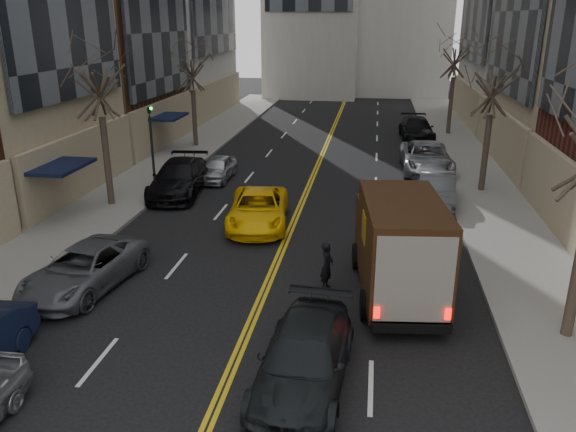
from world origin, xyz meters
name	(u,v)px	position (x,y,z in m)	size (l,w,h in m)	color
sidewalk_left	(162,168)	(-9.00, 27.00, 0.07)	(4.00, 66.00, 0.15)	slate
sidewalk_right	(478,180)	(9.00, 27.00, 0.07)	(4.00, 66.00, 0.15)	slate
tree_lf_mid	(96,62)	(-8.80, 20.00, 6.60)	(3.20, 3.20, 8.91)	#382D23
tree_lf_far	(191,56)	(-8.80, 33.00, 6.02)	(3.20, 3.20, 8.12)	#382D23
tree_rt_mid	(496,68)	(8.80, 25.00, 6.17)	(3.20, 3.20, 8.32)	#382D23
tree_rt_far	(457,42)	(8.80, 40.00, 6.74)	(3.20, 3.20, 9.11)	#382D23
traffic_signal	(152,140)	(-7.39, 22.00, 2.82)	(0.29, 0.26, 4.70)	black
ups_truck	(398,246)	(4.20, 12.98, 1.67)	(2.98, 6.25, 3.31)	black
observer_sedan	(304,359)	(1.89, 7.84, 0.73)	(2.35, 5.14, 1.46)	black
taxi	(258,209)	(-1.45, 18.60, 0.73)	(2.41, 5.23, 1.45)	yellow
pedestrian	(327,266)	(1.98, 13.04, 0.81)	(0.59, 0.39, 1.63)	black
parked_lf_c	(84,268)	(-5.85, 11.90, 0.69)	(2.29, 4.98, 1.38)	#55575D
parked_lf_d	(179,178)	(-6.30, 22.43, 0.83)	(2.31, 5.69, 1.65)	black
parked_lf_e	(218,168)	(-5.10, 25.29, 0.64)	(1.51, 3.75, 1.28)	#AEB0B6
parked_rt_a	(436,190)	(6.30, 22.43, 0.76)	(1.61, 4.61, 1.52)	#45474C
parked_rt_b	(426,158)	(6.30, 28.79, 0.82)	(2.73, 5.93, 1.65)	#A5A8AC
parked_rt_c	(417,129)	(6.30, 37.85, 0.80)	(2.23, 5.48, 1.59)	black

